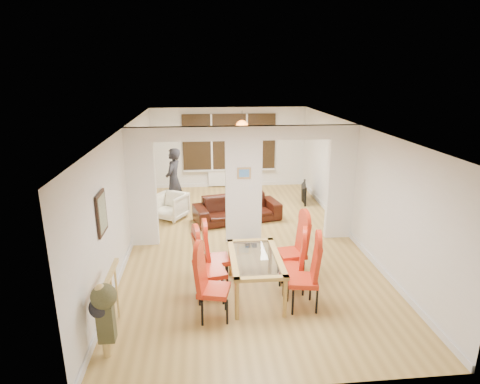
{
  "coord_description": "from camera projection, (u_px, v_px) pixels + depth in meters",
  "views": [
    {
      "loc": [
        -0.89,
        -8.42,
        3.72
      ],
      "look_at": [
        -0.02,
        0.6,
        0.96
      ],
      "focal_mm": 30.0,
      "sensor_mm": 36.0,
      "label": 1
    }
  ],
  "objects": [
    {
      "name": "floor",
      "position": [
        243.0,
        240.0,
        9.19
      ],
      "size": [
        5.0,
        9.0,
        0.01
      ],
      "primitive_type": "cube",
      "color": "tan",
      "rests_on": "ground"
    },
    {
      "name": "sofa",
      "position": [
        237.0,
        209.0,
        10.3
      ],
      "size": [
        2.32,
        1.33,
        0.64
      ],
      "primitive_type": "imported",
      "rotation": [
        0.0,
        0.0,
        0.23
      ],
      "color": "black",
      "rests_on": "floor"
    },
    {
      "name": "person",
      "position": [
        174.0,
        180.0,
        10.84
      ],
      "size": [
        0.73,
        0.59,
        1.75
      ],
      "primitive_type": "imported",
      "rotation": [
        0.0,
        0.0,
        -1.88
      ],
      "color": "black",
      "rests_on": "floor"
    },
    {
      "name": "bay_window_blinds",
      "position": [
        229.0,
        142.0,
        12.98
      ],
      "size": [
        3.0,
        0.08,
        1.8
      ],
      "primitive_type": "cube",
      "color": "black",
      "rests_on": "room_walls"
    },
    {
      "name": "shoes",
      "position": [
        251.0,
        243.0,
        8.86
      ],
      "size": [
        0.25,
        0.27,
        0.1
      ],
      "primitive_type": null,
      "color": "black",
      "rests_on": "floor"
    },
    {
      "name": "stair_newel",
      "position": [
        112.0,
        300.0,
        5.77
      ],
      "size": [
        0.4,
        1.2,
        1.1
      ],
      "primitive_type": null,
      "color": "tan",
      "rests_on": "floor"
    },
    {
      "name": "coffee_table",
      "position": [
        238.0,
        200.0,
        11.61
      ],
      "size": [
        1.1,
        0.73,
        0.23
      ],
      "primitive_type": null,
      "rotation": [
        0.0,
        0.0,
        0.24
      ],
      "color": "#342311",
      "rests_on": "floor"
    },
    {
      "name": "pillar_photo",
      "position": [
        244.0,
        173.0,
        8.63
      ],
      "size": [
        0.3,
        0.03,
        0.25
      ],
      "primitive_type": "cube",
      "color": "#4C8CD8",
      "rests_on": "divider_wall"
    },
    {
      "name": "pendant_light",
      "position": [
        242.0,
        126.0,
        11.73
      ],
      "size": [
        0.36,
        0.36,
        0.36
      ],
      "primitive_type": "sphere",
      "color": "orange",
      "rests_on": "room_walls"
    },
    {
      "name": "radiator",
      "position": [
        230.0,
        178.0,
        13.29
      ],
      "size": [
        1.4,
        0.08,
        0.5
      ],
      "primitive_type": "cube",
      "color": "white",
      "rests_on": "floor"
    },
    {
      "name": "wall_poster",
      "position": [
        102.0,
        213.0,
        6.21
      ],
      "size": [
        0.04,
        0.52,
        0.67
      ],
      "primitive_type": "cube",
      "color": "gray",
      "rests_on": "room_walls"
    },
    {
      "name": "armchair",
      "position": [
        171.0,
        206.0,
        10.42
      ],
      "size": [
        1.01,
        1.01,
        0.68
      ],
      "primitive_type": "imported",
      "rotation": [
        0.0,
        0.0,
        -0.55
      ],
      "color": "silver",
      "rests_on": "floor"
    },
    {
      "name": "dining_table",
      "position": [
        255.0,
        275.0,
        6.86
      ],
      "size": [
        0.85,
        1.51,
        0.71
      ],
      "primitive_type": null,
      "color": "#B28C41",
      "rests_on": "floor"
    },
    {
      "name": "dining_chair_lb",
      "position": [
        211.0,
        267.0,
        6.66
      ],
      "size": [
        0.56,
        0.56,
        1.18
      ],
      "primitive_type": null,
      "rotation": [
        0.0,
        0.0,
        0.21
      ],
      "color": "red",
      "rests_on": "floor"
    },
    {
      "name": "divider_wall",
      "position": [
        244.0,
        185.0,
        8.81
      ],
      "size": [
        5.0,
        0.18,
        2.6
      ],
      "primitive_type": "cube",
      "color": "white",
      "rests_on": "floor"
    },
    {
      "name": "bottle",
      "position": [
        236.0,
        192.0,
        11.56
      ],
      "size": [
        0.06,
        0.06,
        0.26
      ],
      "primitive_type": "cylinder",
      "color": "#143F19",
      "rests_on": "coffee_table"
    },
    {
      "name": "dining_chair_rc",
      "position": [
        291.0,
        249.0,
        7.34
      ],
      "size": [
        0.53,
        0.53,
        1.17
      ],
      "primitive_type": null,
      "rotation": [
        0.0,
        0.0,
        0.14
      ],
      "color": "red",
      "rests_on": "floor"
    },
    {
      "name": "dining_chair_lc",
      "position": [
        217.0,
        255.0,
        7.2
      ],
      "size": [
        0.48,
        0.48,
        1.08
      ],
      "primitive_type": null,
      "rotation": [
        0.0,
        0.0,
        0.11
      ],
      "color": "red",
      "rests_on": "floor"
    },
    {
      "name": "bowl",
      "position": [
        245.0,
        195.0,
        11.62
      ],
      "size": [
        0.22,
        0.22,
        0.05
      ],
      "primitive_type": "imported",
      "color": "#342311",
      "rests_on": "coffee_table"
    },
    {
      "name": "dining_chair_rb",
      "position": [
        292.0,
        264.0,
        6.91
      ],
      "size": [
        0.51,
        0.51,
        1.05
      ],
      "primitive_type": null,
      "rotation": [
        0.0,
        0.0,
        -0.25
      ],
      "color": "red",
      "rests_on": "floor"
    },
    {
      "name": "room_walls",
      "position": [
        244.0,
        185.0,
        8.81
      ],
      "size": [
        5.0,
        9.0,
        2.6
      ],
      "primitive_type": null,
      "color": "silver",
      "rests_on": "floor"
    },
    {
      "name": "television",
      "position": [
        301.0,
        192.0,
        11.81
      ],
      "size": [
        0.97,
        0.32,
        0.56
      ],
      "primitive_type": "imported",
      "rotation": [
        0.0,
        0.0,
        1.36
      ],
      "color": "black",
      "rests_on": "floor"
    },
    {
      "name": "dining_chair_la",
      "position": [
        214.0,
        285.0,
        6.13
      ],
      "size": [
        0.56,
        0.56,
        1.14
      ],
      "primitive_type": null,
      "rotation": [
        0.0,
        0.0,
        -0.25
      ],
      "color": "red",
      "rests_on": "floor"
    },
    {
      "name": "dining_chair_ra",
      "position": [
        303.0,
        275.0,
        6.4
      ],
      "size": [
        0.54,
        0.54,
        1.17
      ],
      "primitive_type": null,
      "rotation": [
        0.0,
        0.0,
        -0.17
      ],
      "color": "red",
      "rests_on": "floor"
    }
  ]
}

